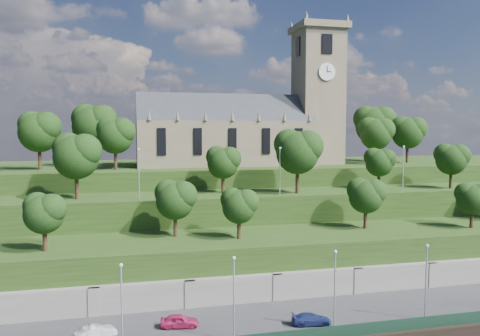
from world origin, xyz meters
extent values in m
cube|color=#2D2D30|center=(0.00, 6.00, 1.00)|extent=(160.00, 12.00, 2.00)
cube|color=#163222|center=(0.00, 0.60, 2.60)|extent=(160.00, 0.10, 1.20)
cube|color=slate|center=(0.00, 12.00, 2.50)|extent=(160.00, 2.00, 5.00)
cube|color=slate|center=(-25.00, 11.20, 2.50)|extent=(1.20, 0.60, 5.00)
cube|color=slate|center=(-15.00, 11.20, 2.50)|extent=(1.20, 0.60, 5.00)
cube|color=slate|center=(-5.00, 11.20, 2.50)|extent=(1.20, 0.60, 5.00)
cube|color=slate|center=(5.00, 11.20, 2.50)|extent=(1.20, 0.60, 5.00)
cube|color=slate|center=(15.00, 11.20, 2.50)|extent=(1.20, 0.60, 5.00)
cube|color=#1E3511|center=(0.00, 18.00, 4.00)|extent=(160.00, 12.00, 8.00)
cube|color=#1E3511|center=(0.00, 29.00, 6.00)|extent=(160.00, 10.00, 12.00)
cube|color=#1E3511|center=(0.00, 50.00, 7.50)|extent=(160.00, 32.00, 15.00)
cube|color=brown|center=(-4.00, 46.00, 19.00)|extent=(32.00, 12.00, 8.00)
cube|color=#272A2F|center=(-4.00, 46.00, 23.00)|extent=(32.00, 10.18, 10.18)
cone|color=brown|center=(-18.00, 40.00, 23.90)|extent=(0.70, 0.70, 1.80)
cone|color=brown|center=(-13.33, 40.00, 23.90)|extent=(0.70, 0.70, 1.80)
cone|color=brown|center=(-8.67, 40.00, 23.90)|extent=(0.70, 0.70, 1.80)
cone|color=brown|center=(-4.00, 40.00, 23.90)|extent=(0.70, 0.70, 1.80)
cone|color=brown|center=(0.67, 40.00, 23.90)|extent=(0.70, 0.70, 1.80)
cone|color=brown|center=(5.33, 40.00, 23.90)|extent=(0.70, 0.70, 1.80)
cone|color=brown|center=(10.00, 40.00, 23.90)|extent=(0.70, 0.70, 1.80)
cube|color=black|center=(-16.00, 39.92, 19.50)|extent=(1.40, 0.25, 4.50)
cube|color=black|center=(-10.00, 39.92, 19.50)|extent=(1.40, 0.25, 4.50)
cube|color=black|center=(-4.00, 39.92, 19.50)|extent=(1.40, 0.25, 4.50)
cube|color=black|center=(2.00, 39.92, 19.50)|extent=(1.40, 0.25, 4.50)
cube|color=black|center=(8.00, 39.92, 19.50)|extent=(1.40, 0.25, 4.50)
cube|color=brown|center=(14.00, 46.00, 27.50)|extent=(8.00, 8.00, 25.00)
cube|color=brown|center=(14.00, 46.00, 40.60)|extent=(9.20, 9.20, 1.20)
cone|color=brown|center=(10.00, 42.00, 41.80)|extent=(0.80, 0.80, 1.60)
cone|color=brown|center=(10.00, 50.00, 41.80)|extent=(0.80, 0.80, 1.60)
cone|color=brown|center=(18.00, 42.00, 41.80)|extent=(0.80, 0.80, 1.60)
cone|color=brown|center=(18.00, 50.00, 41.80)|extent=(0.80, 0.80, 1.60)
cube|color=black|center=(14.00, 41.92, 37.00)|extent=(2.00, 0.25, 3.50)
cube|color=black|center=(14.00, 50.08, 37.00)|extent=(2.00, 0.25, 3.50)
cube|color=black|center=(9.92, 46.00, 37.00)|extent=(0.25, 2.00, 3.50)
cube|color=black|center=(18.08, 46.00, 37.00)|extent=(0.25, 2.00, 3.50)
cylinder|color=white|center=(14.00, 41.88, 32.00)|extent=(3.20, 0.30, 3.20)
cylinder|color=white|center=(18.12, 46.00, 32.00)|extent=(0.30, 3.20, 3.20)
cube|color=black|center=(14.00, 41.70, 32.50)|extent=(0.12, 0.05, 1.10)
cube|color=black|center=(14.40, 41.70, 32.00)|extent=(0.80, 0.05, 0.12)
cylinder|color=black|center=(-30.43, 16.00, 9.41)|extent=(0.49, 0.49, 2.81)
sphere|color=black|center=(-30.43, 16.00, 12.13)|extent=(4.38, 4.38, 4.38)
sphere|color=black|center=(-29.55, 15.56, 12.79)|extent=(3.28, 3.28, 3.28)
sphere|color=black|center=(-31.19, 16.55, 13.00)|extent=(3.07, 3.07, 3.07)
cylinder|color=black|center=(-15.71, 20.00, 9.55)|extent=(0.50, 0.50, 3.09)
sphere|color=black|center=(-15.71, 20.00, 12.53)|extent=(4.81, 4.81, 4.81)
sphere|color=black|center=(-14.75, 19.52, 13.26)|extent=(3.61, 3.61, 3.61)
sphere|color=black|center=(-16.55, 20.60, 13.50)|extent=(3.37, 3.37, 3.37)
cylinder|color=black|center=(-8.17, 17.00, 9.35)|extent=(0.48, 0.48, 2.71)
sphere|color=black|center=(-8.17, 17.00, 11.97)|extent=(4.22, 4.22, 4.22)
sphere|color=black|center=(-7.32, 16.58, 12.61)|extent=(3.16, 3.16, 3.16)
sphere|color=black|center=(-8.91, 17.53, 12.82)|extent=(2.95, 2.95, 2.95)
cylinder|color=black|center=(9.99, 19.00, 9.49)|extent=(0.49, 0.49, 2.98)
sphere|color=black|center=(9.99, 19.00, 12.37)|extent=(4.64, 4.64, 4.64)
sphere|color=black|center=(10.91, 18.54, 13.07)|extent=(3.48, 3.48, 3.48)
sphere|color=black|center=(9.17, 19.58, 13.30)|extent=(3.25, 3.25, 3.25)
cylinder|color=black|center=(24.34, 16.00, 9.34)|extent=(0.48, 0.48, 2.67)
sphere|color=black|center=(24.34, 16.00, 11.92)|extent=(4.16, 4.16, 4.16)
sphere|color=black|center=(25.17, 15.58, 12.55)|extent=(3.12, 3.12, 3.12)
sphere|color=black|center=(23.61, 16.52, 12.75)|extent=(2.91, 2.91, 2.91)
cylinder|color=black|center=(-28.22, 28.00, 13.95)|extent=(0.53, 0.53, 3.90)
sphere|color=black|center=(-28.22, 28.00, 17.72)|extent=(6.07, 6.07, 6.07)
sphere|color=black|center=(-27.01, 27.39, 18.63)|extent=(4.55, 4.55, 4.55)
sphere|color=black|center=(-29.28, 28.76, 18.94)|extent=(4.25, 4.25, 4.25)
cylinder|color=black|center=(-7.63, 30.00, 13.52)|extent=(0.49, 0.49, 3.03)
sphere|color=black|center=(-7.63, 30.00, 16.44)|extent=(4.71, 4.71, 4.71)
sphere|color=black|center=(-6.69, 29.53, 17.15)|extent=(3.54, 3.54, 3.54)
sphere|color=black|center=(-8.46, 30.59, 17.39)|extent=(3.30, 3.30, 3.30)
cylinder|color=black|center=(3.06, 27.00, 14.06)|extent=(0.54, 0.54, 4.12)
sphere|color=black|center=(3.06, 27.00, 18.04)|extent=(6.40, 6.40, 6.40)
sphere|color=black|center=(4.34, 26.36, 19.00)|extent=(4.80, 4.80, 4.80)
sphere|color=black|center=(1.94, 27.80, 19.32)|extent=(4.48, 4.48, 4.48)
cylinder|color=black|center=(17.61, 29.00, 13.42)|extent=(0.49, 0.49, 2.83)
sphere|color=black|center=(17.61, 29.00, 16.16)|extent=(4.41, 4.41, 4.41)
sphere|color=black|center=(18.49, 28.56, 16.82)|extent=(3.31, 3.31, 3.31)
sphere|color=black|center=(16.84, 29.55, 17.04)|extent=(3.09, 3.09, 3.09)
cylinder|color=black|center=(29.28, 27.00, 13.57)|extent=(0.50, 0.50, 3.13)
sphere|color=black|center=(29.28, 27.00, 16.59)|extent=(4.87, 4.87, 4.87)
sphere|color=black|center=(30.26, 26.51, 17.32)|extent=(3.65, 3.65, 3.65)
sphere|color=black|center=(28.43, 27.61, 17.56)|extent=(3.41, 3.41, 3.41)
cylinder|color=black|center=(-35.31, 42.00, 17.04)|extent=(0.54, 0.54, 4.08)
sphere|color=black|center=(-35.31, 42.00, 20.99)|extent=(6.35, 6.35, 6.35)
sphere|color=black|center=(-34.04, 41.37, 21.94)|extent=(4.76, 4.76, 4.76)
sphere|color=black|center=(-36.42, 42.79, 22.26)|extent=(4.44, 4.44, 4.44)
cylinder|color=black|center=(-27.33, 48.00, 17.38)|extent=(0.57, 0.57, 4.76)
sphere|color=black|center=(-27.33, 48.00, 21.99)|extent=(7.41, 7.41, 7.41)
sphere|color=black|center=(-25.85, 47.26, 23.10)|extent=(5.56, 5.56, 5.56)
sphere|color=black|center=(-28.63, 48.93, 23.47)|extent=(5.19, 5.19, 5.19)
cylinder|color=black|center=(-23.45, 40.00, 16.83)|extent=(0.52, 0.52, 3.67)
sphere|color=black|center=(-23.45, 40.00, 20.38)|extent=(5.71, 5.71, 5.71)
sphere|color=black|center=(-22.31, 39.43, 21.24)|extent=(4.28, 4.28, 4.28)
sphere|color=black|center=(-24.45, 40.71, 21.52)|extent=(4.00, 4.00, 4.00)
cylinder|color=black|center=(24.19, 42.00, 16.91)|extent=(0.53, 0.53, 3.81)
sphere|color=black|center=(24.19, 42.00, 20.59)|extent=(5.93, 5.93, 5.93)
sphere|color=black|center=(25.38, 41.41, 21.48)|extent=(4.45, 4.45, 4.45)
sphere|color=black|center=(23.15, 42.74, 21.78)|extent=(4.15, 4.15, 4.15)
cylinder|color=black|center=(28.26, 50.00, 17.48)|extent=(0.58, 0.58, 4.96)
sphere|color=black|center=(28.26, 50.00, 22.27)|extent=(7.71, 7.71, 7.71)
sphere|color=black|center=(29.80, 49.23, 23.42)|extent=(5.78, 5.78, 5.78)
sphere|color=black|center=(26.91, 50.96, 23.81)|extent=(5.40, 5.40, 5.40)
cylinder|color=black|center=(32.24, 44.00, 16.97)|extent=(0.54, 0.54, 3.94)
sphere|color=black|center=(32.24, 44.00, 20.78)|extent=(6.13, 6.13, 6.13)
sphere|color=black|center=(33.47, 43.39, 21.70)|extent=(4.60, 4.60, 4.60)
sphere|color=black|center=(31.17, 44.77, 22.00)|extent=(4.29, 4.29, 4.29)
cylinder|color=#B2B2B7|center=(-22.00, 2.50, 5.78)|extent=(0.16, 0.16, 7.56)
sphere|color=silver|center=(-22.00, 2.50, 9.68)|extent=(0.36, 0.36, 0.36)
cylinder|color=#B2B2B7|center=(-12.00, 2.50, 5.78)|extent=(0.16, 0.16, 7.56)
sphere|color=silver|center=(-12.00, 2.50, 9.68)|extent=(0.36, 0.36, 0.36)
cylinder|color=#B2B2B7|center=(-2.00, 2.50, 5.78)|extent=(0.16, 0.16, 7.56)
sphere|color=silver|center=(-2.00, 2.50, 9.68)|extent=(0.36, 0.36, 0.36)
cylinder|color=#B2B2B7|center=(8.00, 2.50, 5.78)|extent=(0.16, 0.16, 7.56)
sphere|color=silver|center=(8.00, 2.50, 9.68)|extent=(0.36, 0.36, 0.36)
cylinder|color=#B2B2B7|center=(-20.00, 26.00, 15.33)|extent=(0.16, 0.16, 6.65)
sphere|color=silver|center=(-20.00, 26.00, 18.77)|extent=(0.36, 0.36, 0.36)
cylinder|color=#B2B2B7|center=(0.00, 26.00, 15.33)|extent=(0.16, 0.16, 6.65)
sphere|color=silver|center=(0.00, 26.00, 18.77)|extent=(0.36, 0.36, 0.36)
cylinder|color=#B2B2B7|center=(20.00, 26.00, 15.33)|extent=(0.16, 0.16, 6.65)
sphere|color=silver|center=(20.00, 26.00, 18.77)|extent=(0.36, 0.36, 0.36)
imported|color=#AC1C4F|center=(-16.63, 6.39, 2.64)|extent=(3.90, 2.02, 1.27)
imported|color=#B5B5BA|center=(-24.52, 5.55, 2.63)|extent=(4.04, 2.57, 1.26)
imported|color=navy|center=(-3.77, 3.96, 2.57)|extent=(4.13, 2.20, 1.14)
camera|label=1|loc=(-20.96, -38.38, 21.28)|focal=35.00mm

